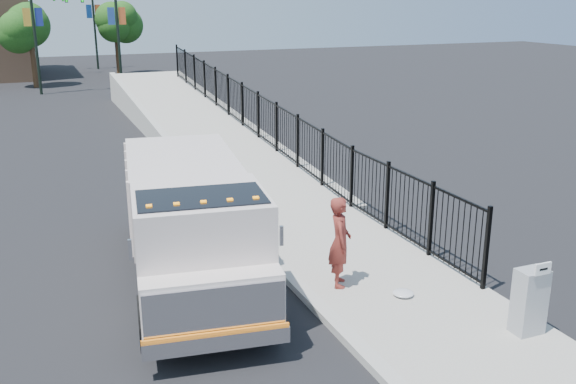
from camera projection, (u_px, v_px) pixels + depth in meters
name	position (u px, v px, depth m)	size (l,w,h in m)	color
ground	(293.00, 284.00, 14.15)	(120.00, 120.00, 0.00)	black
sidewalk	(417.00, 305.00, 13.07)	(3.55, 12.00, 0.12)	#9E998E
curb	(333.00, 321.00, 12.36)	(0.30, 12.00, 0.16)	#ADAAA3
ramp	(199.00, 136.00, 29.06)	(3.95, 24.00, 1.70)	#9E998E
iron_fence	(258.00, 130.00, 25.78)	(0.10, 28.00, 1.80)	black
truck	(190.00, 217.00, 13.86)	(3.54, 8.10, 2.68)	black
worker	(340.00, 242.00, 13.55)	(0.72, 0.47, 1.97)	maroon
utility_cabinet	(529.00, 301.00, 11.71)	(0.55, 0.40, 1.25)	gray
arrow_sign	(543.00, 269.00, 11.29)	(0.35, 0.04, 0.22)	white
debris	(403.00, 293.00, 13.31)	(0.44, 0.44, 0.11)	silver
light_pole_0	(39.00, 24.00, 40.03)	(3.77, 0.22, 8.00)	black
light_pole_1	(112.00, 23.00, 41.93)	(3.78, 0.22, 8.00)	black
light_pole_2	(28.00, 19.00, 49.24)	(3.77, 0.22, 8.00)	black
light_pole_3	(90.00, 17.00, 53.96)	(3.77, 0.22, 8.00)	black
tree_0	(30.00, 28.00, 43.07)	(3.03, 3.03, 5.51)	#382314
tree_1	(115.00, 24.00, 50.29)	(2.61, 2.61, 5.31)	#382314
tree_2	(22.00, 21.00, 54.48)	(3.15, 3.15, 5.57)	#382314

